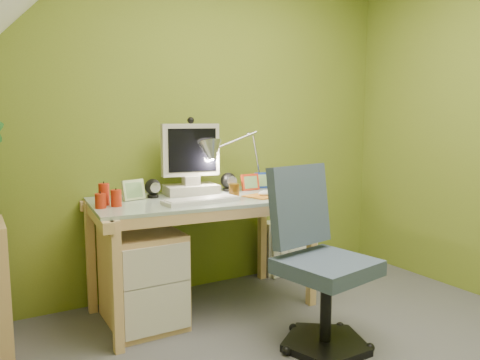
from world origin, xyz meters
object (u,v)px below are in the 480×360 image
monitor (191,157)px  task_chair (327,265)px  desk (203,254)px  desk_lamp (249,148)px  radiator (289,247)px

monitor → task_chair: monitor is taller
desk → desk_lamp: desk_lamp is taller
task_chair → monitor: bearing=98.8°
monitor → radiator: monitor is taller
desk → desk_lamp: (0.45, 0.18, 0.65)m
desk → desk_lamp: size_ratio=2.32×
desk → task_chair: bearing=-62.4°
desk_lamp → task_chair: desk_lamp is taller
desk → task_chair: 0.87m
desk → radiator: 0.95m
desk → radiator: size_ratio=3.22×
task_chair → radiator: bearing=52.9°
monitor → task_chair: bearing=-64.1°
radiator → task_chair: bearing=-107.0°
desk → monitor: size_ratio=2.78×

